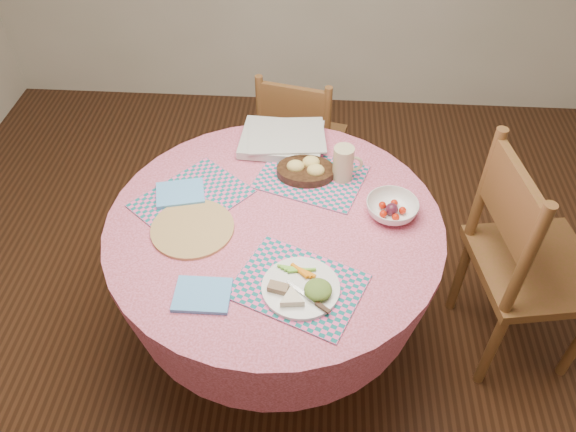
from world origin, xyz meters
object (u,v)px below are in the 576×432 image
dining_table (275,257)px  chair_right (524,260)px  latte_mug (344,163)px  fruit_bowl (392,209)px  chair_back (300,141)px  dinner_plate (303,288)px  bread_bowl (306,169)px  wicker_trivet (193,228)px

dining_table → chair_right: 0.97m
latte_mug → fruit_bowl: 0.27m
latte_mug → fruit_bowl: bearing=-47.2°
chair_back → dining_table: bearing=99.9°
chair_back → dinner_plate: (0.07, -1.21, 0.32)m
bread_bowl → latte_mug: bearing=-3.0°
bread_bowl → chair_right: bearing=-13.2°
chair_right → dinner_plate: (-0.85, -0.38, 0.23)m
chair_right → chair_back: (-0.92, 0.83, -0.09)m
chair_back → wicker_trivet: size_ratio=2.90×
wicker_trivet → dinner_plate: bearing=-32.0°
dinner_plate → bread_bowl: bread_bowl is taller
chair_right → dinner_plate: 0.96m
chair_right → wicker_trivet: chair_right is taller
wicker_trivet → latte_mug: size_ratio=2.10×
dinner_plate → fruit_bowl: bearing=51.2°
chair_back → dinner_plate: chair_back is taller
chair_right → wicker_trivet: bearing=85.9°
dining_table → bread_bowl: 0.36m
wicker_trivet → fruit_bowl: bearing=10.0°
dining_table → chair_back: (0.05, 0.89, -0.10)m
dining_table → fruit_bowl: size_ratio=4.95×
dinner_plate → dining_table: bearing=110.6°
dinner_plate → fruit_bowl: (0.31, 0.38, 0.01)m
chair_back → latte_mug: 0.76m
chair_right → latte_mug: chair_right is taller
chair_right → wicker_trivet: 1.29m
bread_bowl → latte_mug: (0.15, -0.01, 0.05)m
dinner_plate → latte_mug: size_ratio=1.78×
bread_bowl → fruit_bowl: (0.32, -0.20, -0.00)m
dining_table → bread_bowl: (0.10, 0.26, 0.23)m
dining_table → dinner_plate: bearing=-69.4°
chair_back → dinner_plate: 1.25m
bread_bowl → wicker_trivet: bearing=-140.3°
chair_back → bread_bowl: chair_back is taller
dining_table → latte_mug: bearing=45.9°
chair_right → latte_mug: bearing=65.1°
chair_back → wicker_trivet: chair_back is taller
dining_table → bread_bowl: bread_bowl is taller
wicker_trivet → latte_mug: latte_mug is taller
dinner_plate → fruit_bowl: size_ratio=1.02×
fruit_bowl → dinner_plate: bearing=-128.8°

